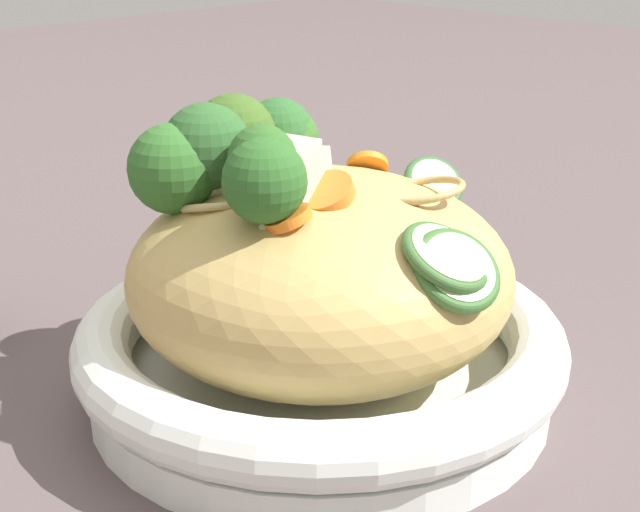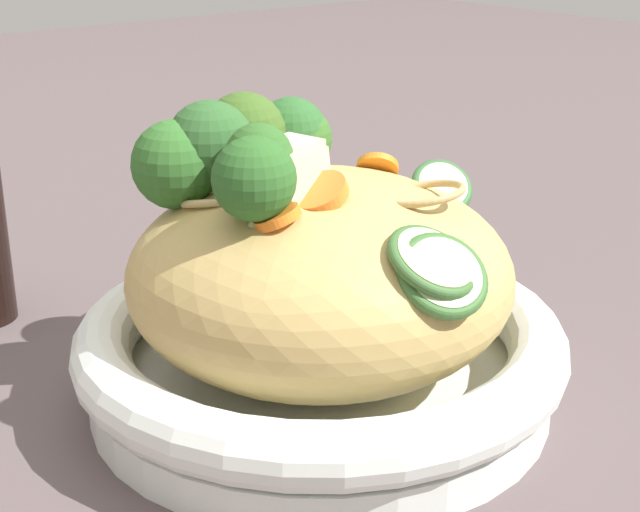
% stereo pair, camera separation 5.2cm
% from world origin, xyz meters
% --- Properties ---
extents(ground_plane, '(3.00, 3.00, 0.00)m').
position_xyz_m(ground_plane, '(0.00, 0.00, 0.00)').
color(ground_plane, '#574A4A').
extents(serving_bowl, '(0.27, 0.27, 0.05)m').
position_xyz_m(serving_bowl, '(0.00, 0.00, 0.03)').
color(serving_bowl, white).
rests_on(serving_bowl, ground_plane).
extents(noodle_heap, '(0.21, 0.21, 0.11)m').
position_xyz_m(noodle_heap, '(-0.00, 0.00, 0.08)').
color(noodle_heap, tan).
rests_on(noodle_heap, serving_bowl).
extents(broccoli_florets, '(0.15, 0.15, 0.07)m').
position_xyz_m(broccoli_florets, '(-0.02, 0.05, 0.14)').
color(broccoli_florets, '#9EC372').
rests_on(broccoli_florets, serving_bowl).
extents(carrot_coins, '(0.13, 0.08, 0.03)m').
position_xyz_m(carrot_coins, '(-0.01, -0.01, 0.13)').
color(carrot_coins, orange).
rests_on(carrot_coins, serving_bowl).
extents(zucchini_slices, '(0.12, 0.12, 0.04)m').
position_xyz_m(zucchini_slices, '(0.02, -0.07, 0.11)').
color(zucchini_slices, beige).
rests_on(zucchini_slices, serving_bowl).
extents(chicken_chunks, '(0.07, 0.09, 0.04)m').
position_xyz_m(chicken_chunks, '(-0.02, 0.01, 0.13)').
color(chicken_chunks, beige).
rests_on(chicken_chunks, serving_bowl).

